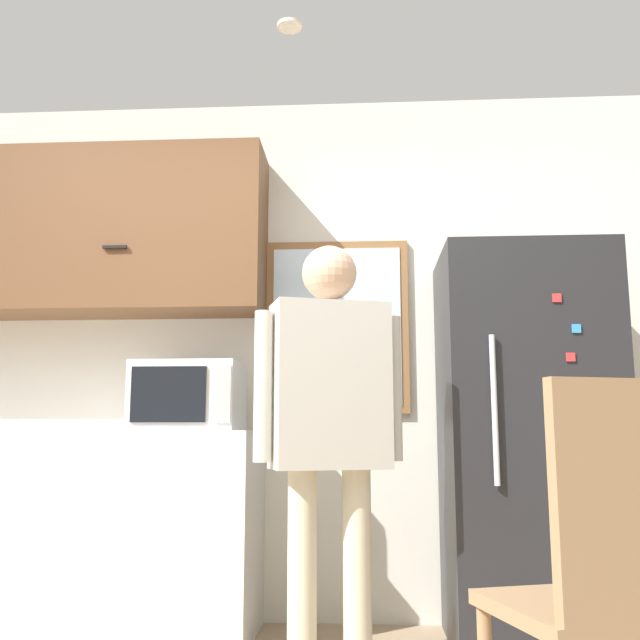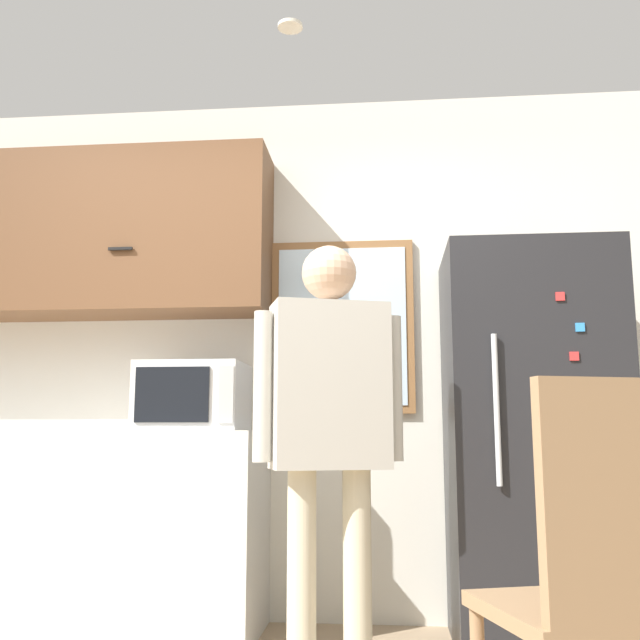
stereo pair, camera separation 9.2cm
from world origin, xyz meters
name	(u,v)px [view 1 (the left image)]	position (x,y,z in m)	size (l,w,h in m)	color
back_wall	(278,350)	(0.00, 1.91, 1.35)	(6.00, 0.06, 2.70)	silver
counter	(28,531)	(-1.13, 1.58, 0.46)	(2.15, 0.61, 0.93)	silver
upper_cabinets	(58,234)	(-1.13, 1.70, 1.94)	(2.15, 0.38, 0.85)	brown
microwave	(189,397)	(-0.37, 1.53, 1.09)	(0.48, 0.41, 0.32)	white
person	(330,408)	(0.31, 1.02, 1.01)	(0.57, 0.35, 1.66)	beige
refrigerator	(527,443)	(1.18, 1.54, 0.87)	(0.74, 0.70, 1.75)	#232326
chair	(607,573)	(1.05, 0.13, 0.57)	(0.57, 0.57, 1.05)	#997551
window	(337,326)	(0.31, 1.87, 1.46)	(0.74, 0.05, 0.90)	olive
ceiling_light	(290,26)	(0.14, 1.08, 2.68)	(0.11, 0.11, 0.01)	white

